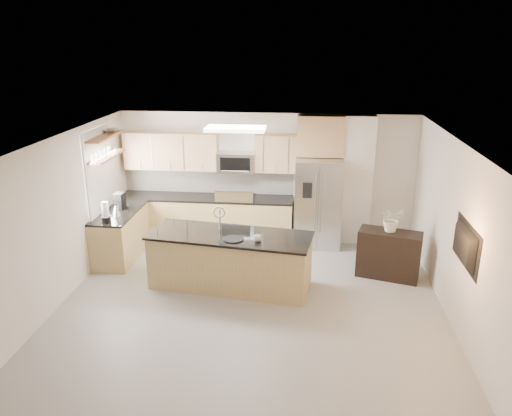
# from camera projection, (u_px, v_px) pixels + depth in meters

# --- Properties ---
(floor) EXTENTS (6.50, 6.50, 0.00)m
(floor) POSITION_uv_depth(u_px,v_px,m) (249.00, 314.00, 7.64)
(floor) COLOR gray
(floor) RESTS_ON ground
(ceiling) EXTENTS (6.00, 6.50, 0.02)m
(ceiling) POSITION_uv_depth(u_px,v_px,m) (248.00, 146.00, 6.80)
(ceiling) COLOR silver
(ceiling) RESTS_ON wall_back
(wall_back) EXTENTS (6.00, 0.02, 2.60)m
(wall_back) POSITION_uv_depth(u_px,v_px,m) (267.00, 176.00, 10.28)
(wall_back) COLOR silver
(wall_back) RESTS_ON floor
(wall_front) EXTENTS (6.00, 0.02, 2.60)m
(wall_front) POSITION_uv_depth(u_px,v_px,m) (203.00, 380.00, 4.16)
(wall_front) COLOR silver
(wall_front) RESTS_ON floor
(wall_left) EXTENTS (0.02, 6.50, 2.60)m
(wall_left) POSITION_uv_depth(u_px,v_px,m) (51.00, 227.00, 7.51)
(wall_left) COLOR silver
(wall_left) RESTS_ON floor
(wall_right) EXTENTS (0.02, 6.50, 2.60)m
(wall_right) POSITION_uv_depth(u_px,v_px,m) (463.00, 243.00, 6.93)
(wall_right) COLOR silver
(wall_right) RESTS_ON floor
(back_counter) EXTENTS (3.55, 0.66, 1.44)m
(back_counter) POSITION_uv_depth(u_px,v_px,m) (207.00, 217.00, 10.36)
(back_counter) COLOR tan
(back_counter) RESTS_ON floor
(left_counter) EXTENTS (0.66, 1.50, 0.92)m
(left_counter) POSITION_uv_depth(u_px,v_px,m) (121.00, 234.00, 9.49)
(left_counter) COLOR tan
(left_counter) RESTS_ON floor
(range) EXTENTS (0.76, 0.64, 1.14)m
(range) POSITION_uv_depth(u_px,v_px,m) (236.00, 218.00, 10.29)
(range) COLOR black
(range) RESTS_ON floor
(upper_cabinets) EXTENTS (3.50, 0.33, 0.75)m
(upper_cabinets) POSITION_uv_depth(u_px,v_px,m) (202.00, 152.00, 10.08)
(upper_cabinets) COLOR tan
(upper_cabinets) RESTS_ON wall_back
(microwave) EXTENTS (0.76, 0.40, 0.40)m
(microwave) POSITION_uv_depth(u_px,v_px,m) (236.00, 162.00, 10.04)
(microwave) COLOR #B7B7B9
(microwave) RESTS_ON upper_cabinets
(refrigerator) EXTENTS (0.92, 0.78, 1.78)m
(refrigerator) POSITION_uv_depth(u_px,v_px,m) (318.00, 202.00, 9.95)
(refrigerator) COLOR #B7B7B9
(refrigerator) RESTS_ON floor
(partition_column) EXTENTS (0.60, 0.30, 2.60)m
(partition_column) POSITION_uv_depth(u_px,v_px,m) (357.00, 181.00, 9.96)
(partition_column) COLOR white
(partition_column) RESTS_ON floor
(window) EXTENTS (0.04, 1.15, 1.65)m
(window) POSITION_uv_depth(u_px,v_px,m) (99.00, 173.00, 9.13)
(window) COLOR white
(window) RESTS_ON wall_left
(shelf_lower) EXTENTS (0.30, 1.20, 0.04)m
(shelf_lower) POSITION_uv_depth(u_px,v_px,m) (106.00, 156.00, 9.12)
(shelf_lower) COLOR brown
(shelf_lower) RESTS_ON wall_left
(shelf_upper) EXTENTS (0.30, 1.20, 0.04)m
(shelf_upper) POSITION_uv_depth(u_px,v_px,m) (104.00, 136.00, 9.00)
(shelf_upper) COLOR brown
(shelf_upper) RESTS_ON wall_left
(ceiling_fixture) EXTENTS (1.00, 0.50, 0.06)m
(ceiling_fixture) POSITION_uv_depth(u_px,v_px,m) (235.00, 129.00, 8.36)
(ceiling_fixture) COLOR white
(ceiling_fixture) RESTS_ON ceiling
(island) EXTENTS (2.80, 1.33, 1.36)m
(island) POSITION_uv_depth(u_px,v_px,m) (230.00, 260.00, 8.37)
(island) COLOR tan
(island) RESTS_ON floor
(credenza) EXTENTS (1.14, 0.72, 0.85)m
(credenza) POSITION_uv_depth(u_px,v_px,m) (389.00, 254.00, 8.70)
(credenza) COLOR black
(credenza) RESTS_ON floor
(cup) EXTENTS (0.13, 0.13, 0.10)m
(cup) POSITION_uv_depth(u_px,v_px,m) (258.00, 238.00, 7.94)
(cup) COLOR silver
(cup) RESTS_ON island
(platter) EXTENTS (0.37, 0.37, 0.02)m
(platter) POSITION_uv_depth(u_px,v_px,m) (233.00, 239.00, 8.01)
(platter) COLOR black
(platter) RESTS_ON island
(blender) EXTENTS (0.16, 0.16, 0.38)m
(blender) POSITION_uv_depth(u_px,v_px,m) (106.00, 213.00, 8.75)
(blender) COLOR black
(blender) RESTS_ON left_counter
(kettle) EXTENTS (0.19, 0.19, 0.24)m
(kettle) POSITION_uv_depth(u_px,v_px,m) (116.00, 210.00, 9.09)
(kettle) COLOR #B7B7B9
(kettle) RESTS_ON left_counter
(coffee_maker) EXTENTS (0.19, 0.22, 0.31)m
(coffee_maker) POSITION_uv_depth(u_px,v_px,m) (120.00, 201.00, 9.44)
(coffee_maker) COLOR black
(coffee_maker) RESTS_ON left_counter
(bowl) EXTENTS (0.42, 0.42, 0.09)m
(bowl) POSITION_uv_depth(u_px,v_px,m) (110.00, 130.00, 9.27)
(bowl) COLOR #B7B7B9
(bowl) RESTS_ON shelf_upper
(flower_vase) EXTENTS (0.76, 0.72, 0.66)m
(flower_vase) POSITION_uv_depth(u_px,v_px,m) (392.00, 213.00, 8.50)
(flower_vase) COLOR silver
(flower_vase) RESTS_ON credenza
(television) EXTENTS (0.14, 1.08, 0.62)m
(television) POSITION_uv_depth(u_px,v_px,m) (460.00, 245.00, 6.73)
(television) COLOR black
(television) RESTS_ON wall_right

